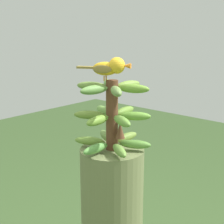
% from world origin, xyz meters
% --- Properties ---
extents(banana_bunch, '(0.30, 0.28, 0.27)m').
position_xyz_m(banana_bunch, '(-0.00, -0.00, 1.10)').
color(banana_bunch, brown).
rests_on(banana_bunch, banana_tree).
extents(perched_bird, '(0.11, 0.19, 0.09)m').
position_xyz_m(perched_bird, '(-0.01, -0.00, 1.29)').
color(perched_bird, '#C68933').
rests_on(perched_bird, banana_bunch).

